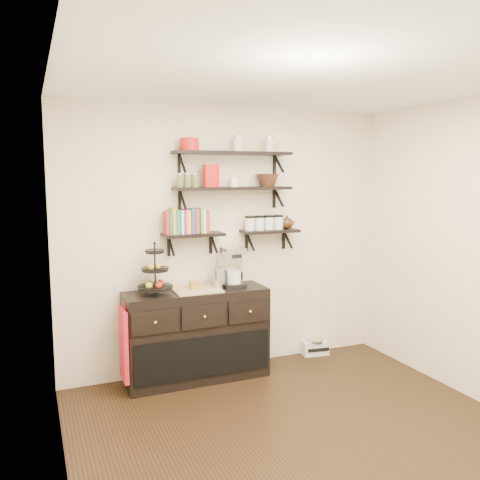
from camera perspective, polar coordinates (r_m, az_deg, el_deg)
name	(u,v)px	position (r m, az deg, el deg)	size (l,w,h in m)	color
floor	(313,443)	(4.18, 8.15, -21.66)	(3.50, 3.50, 0.00)	black
ceiling	(320,76)	(3.72, 8.95, 17.75)	(3.50, 3.50, 0.02)	white
back_wall	(228,240)	(5.28, -1.32, 0.04)	(3.50, 0.02, 2.70)	beige
left_wall	(61,289)	(3.20, -19.49, -5.23)	(0.02, 3.50, 2.70)	beige
shelf_top	(233,153)	(5.11, -0.81, 9.71)	(1.20, 0.27, 0.23)	black
shelf_mid	(233,189)	(5.11, -0.80, 5.78)	(1.20, 0.27, 0.23)	black
shelf_low_left	(193,235)	(5.02, -5.31, 0.53)	(0.60, 0.25, 0.23)	black
shelf_low_right	(270,232)	(5.33, 3.35, 0.94)	(0.60, 0.25, 0.23)	black
cookbooks	(188,222)	(4.99, -5.90, 2.06)	(0.43, 0.15, 0.26)	#AC2733
glass_canisters	(264,224)	(5.29, 2.73, 1.85)	(0.43, 0.10, 0.13)	silver
sideboard	(197,335)	(5.12, -4.90, -10.54)	(1.40, 0.50, 0.92)	black
fruit_stand	(155,277)	(4.86, -9.48, -4.11)	(0.32, 0.32, 0.48)	black
candle	(194,285)	(4.98, -5.19, -5.04)	(0.08, 0.08, 0.08)	olive
coffee_maker	(232,268)	(5.11, -0.88, -3.14)	(0.22, 0.21, 0.40)	black
thermal_carafe	(219,278)	(5.03, -2.37, -4.26)	(0.11, 0.11, 0.22)	silver
apron	(124,345)	(4.86, -12.93, -11.41)	(0.04, 0.29, 0.67)	red
radio	(315,347)	(5.92, 8.43, -11.81)	(0.31, 0.22, 0.18)	silver
recipe_box	(211,176)	(5.03, -3.28, 7.21)	(0.16, 0.06, 0.22)	red
walnut_bowl	(267,180)	(5.26, 3.09, 6.73)	(0.24, 0.24, 0.13)	black
ramekins	(234,182)	(5.11, -0.70, 6.53)	(0.09, 0.09, 0.10)	white
teapot	(287,222)	(5.41, 5.27, 2.01)	(0.19, 0.14, 0.14)	#372110
red_pot	(189,144)	(4.97, -5.71, 10.65)	(0.18, 0.18, 0.12)	red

